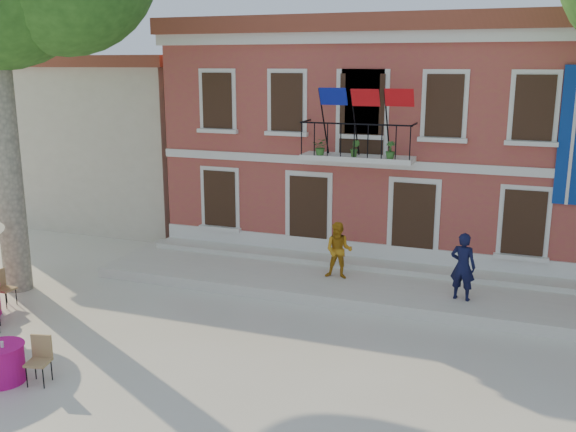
# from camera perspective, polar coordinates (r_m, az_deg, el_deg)

# --- Properties ---
(ground) EXTENTS (90.00, 90.00, 0.00)m
(ground) POSITION_cam_1_polar(r_m,az_deg,el_deg) (15.07, -7.10, -10.70)
(ground) COLOR beige
(ground) RESTS_ON ground
(main_building) EXTENTS (13.50, 9.59, 7.50)m
(main_building) POSITION_cam_1_polar(r_m,az_deg,el_deg) (22.71, 9.00, 7.32)
(main_building) COLOR #A53B3D
(main_building) RESTS_ON ground
(neighbor_west) EXTENTS (9.40, 9.40, 6.40)m
(neighbor_west) POSITION_cam_1_polar(r_m,az_deg,el_deg) (28.27, -14.25, 7.10)
(neighbor_west) COLOR beige
(neighbor_west) RESTS_ON ground
(terrace) EXTENTS (14.00, 3.40, 0.30)m
(terrace) POSITION_cam_1_polar(r_m,az_deg,el_deg) (18.16, 5.01, -5.86)
(terrace) COLOR silver
(terrace) RESTS_ON ground
(pedestrian_navy) EXTENTS (0.70, 0.52, 1.74)m
(pedestrian_navy) POSITION_cam_1_polar(r_m,az_deg,el_deg) (16.71, 15.28, -4.34)
(pedestrian_navy) COLOR black
(pedestrian_navy) RESTS_ON terrace
(pedestrian_orange) EXTENTS (0.83, 0.67, 1.59)m
(pedestrian_orange) POSITION_cam_1_polar(r_m,az_deg,el_deg) (17.79, 4.53, -3.07)
(pedestrian_orange) COLOR #C58017
(pedestrian_orange) RESTS_ON terrace
(cafe_table_1) EXTENTS (1.80, 1.82, 0.95)m
(cafe_table_1) POSITION_cam_1_polar(r_m,az_deg,el_deg) (14.07, -24.07, -11.73)
(cafe_table_1) COLOR #C21267
(cafe_table_1) RESTS_ON ground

